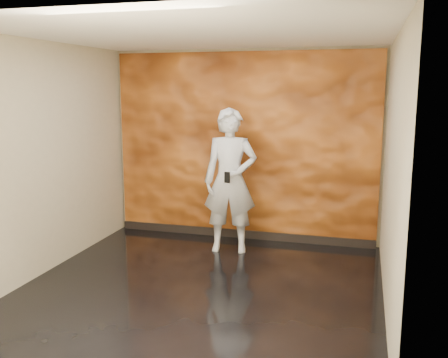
% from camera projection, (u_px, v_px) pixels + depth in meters
% --- Properties ---
extents(room, '(4.02, 4.02, 2.81)m').
position_uv_depth(room, '(202.00, 165.00, 5.49)').
color(room, black).
rests_on(room, ground).
extents(feature_wall, '(3.90, 0.06, 2.75)m').
position_uv_depth(feature_wall, '(243.00, 147.00, 7.35)').
color(feature_wall, orange).
rests_on(feature_wall, ground).
extents(baseboard, '(3.90, 0.04, 0.12)m').
position_uv_depth(baseboard, '(242.00, 234.00, 7.55)').
color(baseboard, black).
rests_on(baseboard, ground).
extents(man, '(0.79, 0.59, 1.98)m').
position_uv_depth(man, '(230.00, 181.00, 6.82)').
color(man, '#8F929D').
rests_on(man, ground).
extents(phone, '(0.08, 0.03, 0.15)m').
position_uv_depth(phone, '(227.00, 177.00, 6.52)').
color(phone, black).
rests_on(phone, man).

